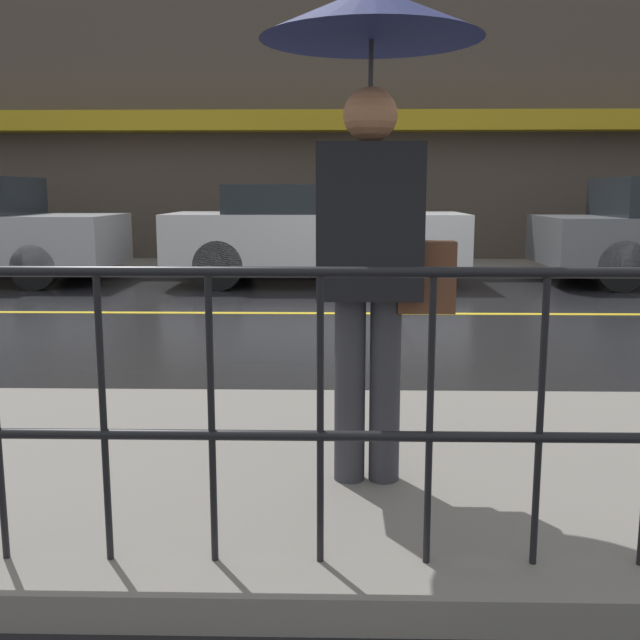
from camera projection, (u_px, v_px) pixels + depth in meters
ground_plane at (428, 314)px, 8.50m from camera, size 80.00×80.00×0.00m
sidewalk_near at (555, 474)px, 3.54m from camera, size 28.00×2.48×0.13m
sidewalk_far at (396, 267)px, 13.10m from camera, size 28.00×1.78×0.13m
lane_marking at (428, 314)px, 8.50m from camera, size 25.20×0.12×0.01m
building_storefront at (394, 129)px, 13.67m from camera, size 28.00×0.85×4.98m
pedestrian at (372, 120)px, 3.04m from camera, size 0.90×0.90×2.05m
car_white at (314, 232)px, 11.15m from camera, size 4.35×1.88×1.47m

